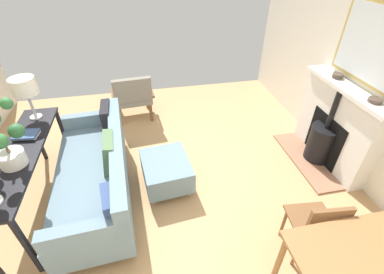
{
  "coord_description": "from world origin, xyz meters",
  "views": [
    {
      "loc": [
        0.07,
        2.45,
        2.52
      ],
      "look_at": [
        -0.42,
        0.05,
        0.71
      ],
      "focal_mm": 24.87,
      "sensor_mm": 36.0,
      "label": 1
    }
  ],
  "objects_px": {
    "book_stack": "(26,135)",
    "mantel_bowl_near": "(338,76)",
    "fireplace": "(332,130)",
    "sofa": "(98,173)",
    "mantel_bowl_far": "(375,100)",
    "dining_chair_near_fireplace": "(317,225)",
    "armchair_accent": "(133,95)",
    "table_lamp_near_end": "(24,87)",
    "ottoman": "(166,170)",
    "console_table": "(23,158)"
  },
  "relations": [
    {
      "from": "console_table",
      "to": "table_lamp_near_end",
      "type": "distance_m",
      "value": 0.83
    },
    {
      "from": "fireplace",
      "to": "dining_chair_near_fireplace",
      "type": "bearing_deg",
      "value": 51.36
    },
    {
      "from": "mantel_bowl_far",
      "to": "dining_chair_near_fireplace",
      "type": "xyz_separation_m",
      "value": [
        1.06,
        0.9,
        -0.65
      ]
    },
    {
      "from": "book_stack",
      "to": "mantel_bowl_near",
      "type": "bearing_deg",
      "value": -178.95
    },
    {
      "from": "console_table",
      "to": "armchair_accent",
      "type": "bearing_deg",
      "value": -124.07
    },
    {
      "from": "console_table",
      "to": "dining_chair_near_fireplace",
      "type": "bearing_deg",
      "value": 155.76
    },
    {
      "from": "armchair_accent",
      "to": "console_table",
      "type": "relative_size",
      "value": 0.47
    },
    {
      "from": "fireplace",
      "to": "ottoman",
      "type": "distance_m",
      "value": 2.26
    },
    {
      "from": "table_lamp_near_end",
      "to": "book_stack",
      "type": "xyz_separation_m",
      "value": [
        0.0,
        0.4,
        -0.38
      ]
    },
    {
      "from": "console_table",
      "to": "dining_chair_near_fireplace",
      "type": "distance_m",
      "value": 2.96
    },
    {
      "from": "sofa",
      "to": "dining_chair_near_fireplace",
      "type": "distance_m",
      "value": 2.35
    },
    {
      "from": "mantel_bowl_near",
      "to": "table_lamp_near_end",
      "type": "bearing_deg",
      "value": -5.01
    },
    {
      "from": "armchair_accent",
      "to": "book_stack",
      "type": "relative_size",
      "value": 3.11
    },
    {
      "from": "fireplace",
      "to": "book_stack",
      "type": "bearing_deg",
      "value": -2.95
    },
    {
      "from": "mantel_bowl_far",
      "to": "dining_chair_near_fireplace",
      "type": "bearing_deg",
      "value": 40.57
    },
    {
      "from": "sofa",
      "to": "ottoman",
      "type": "distance_m",
      "value": 0.8
    },
    {
      "from": "fireplace",
      "to": "dining_chair_near_fireplace",
      "type": "distance_m",
      "value": 1.65
    },
    {
      "from": "mantel_bowl_near",
      "to": "dining_chair_near_fireplace",
      "type": "xyz_separation_m",
      "value": [
        1.06,
        1.55,
        -0.66
      ]
    },
    {
      "from": "mantel_bowl_near",
      "to": "mantel_bowl_far",
      "type": "relative_size",
      "value": 0.91
    },
    {
      "from": "fireplace",
      "to": "console_table",
      "type": "bearing_deg",
      "value": 1.19
    },
    {
      "from": "mantel_bowl_near",
      "to": "console_table",
      "type": "xyz_separation_m",
      "value": [
        3.75,
        0.34,
        -0.45
      ]
    },
    {
      "from": "fireplace",
      "to": "ottoman",
      "type": "xyz_separation_m",
      "value": [
        2.25,
        0.06,
        -0.26
      ]
    },
    {
      "from": "mantel_bowl_far",
      "to": "book_stack",
      "type": "bearing_deg",
      "value": -8.72
    },
    {
      "from": "mantel_bowl_near",
      "to": "dining_chair_near_fireplace",
      "type": "bearing_deg",
      "value": 55.68
    },
    {
      "from": "mantel_bowl_near",
      "to": "armchair_accent",
      "type": "bearing_deg",
      "value": -27.12
    },
    {
      "from": "mantel_bowl_near",
      "to": "mantel_bowl_far",
      "type": "height_order",
      "value": "mantel_bowl_near"
    },
    {
      "from": "console_table",
      "to": "table_lamp_near_end",
      "type": "xyz_separation_m",
      "value": [
        -0.0,
        -0.67,
        0.49
      ]
    },
    {
      "from": "fireplace",
      "to": "sofa",
      "type": "relative_size",
      "value": 0.69
    },
    {
      "from": "mantel_bowl_near",
      "to": "table_lamp_near_end",
      "type": "relative_size",
      "value": 0.26
    },
    {
      "from": "table_lamp_near_end",
      "to": "book_stack",
      "type": "distance_m",
      "value": 0.55
    },
    {
      "from": "armchair_accent",
      "to": "fireplace",
      "type": "bearing_deg",
      "value": 148.28
    },
    {
      "from": "mantel_bowl_far",
      "to": "fireplace",
      "type": "bearing_deg",
      "value": -85.97
    },
    {
      "from": "armchair_accent",
      "to": "mantel_bowl_far",
      "type": "bearing_deg",
      "value": 142.82
    },
    {
      "from": "ottoman",
      "to": "book_stack",
      "type": "distance_m",
      "value": 1.6
    },
    {
      "from": "mantel_bowl_far",
      "to": "armchair_accent",
      "type": "distance_m",
      "value": 3.35
    },
    {
      "from": "sofa",
      "to": "book_stack",
      "type": "xyz_separation_m",
      "value": [
        0.68,
        -0.26,
        0.47
      ]
    },
    {
      "from": "fireplace",
      "to": "table_lamp_near_end",
      "type": "height_order",
      "value": "table_lamp_near_end"
    },
    {
      "from": "armchair_accent",
      "to": "dining_chair_near_fireplace",
      "type": "height_order",
      "value": "armchair_accent"
    },
    {
      "from": "sofa",
      "to": "armchair_accent",
      "type": "bearing_deg",
      "value": -105.22
    },
    {
      "from": "mantel_bowl_near",
      "to": "table_lamp_near_end",
      "type": "height_order",
      "value": "table_lamp_near_end"
    },
    {
      "from": "fireplace",
      "to": "sofa",
      "type": "xyz_separation_m",
      "value": [
        3.04,
        0.07,
        -0.14
      ]
    },
    {
      "from": "sofa",
      "to": "table_lamp_near_end",
      "type": "xyz_separation_m",
      "value": [
        0.68,
        -0.65,
        0.84
      ]
    },
    {
      "from": "armchair_accent",
      "to": "mantel_bowl_near",
      "type": "bearing_deg",
      "value": 152.88
    },
    {
      "from": "mantel_bowl_near",
      "to": "console_table",
      "type": "distance_m",
      "value": 3.79
    },
    {
      "from": "armchair_accent",
      "to": "table_lamp_near_end",
      "type": "height_order",
      "value": "table_lamp_near_end"
    },
    {
      "from": "fireplace",
      "to": "ottoman",
      "type": "height_order",
      "value": "fireplace"
    },
    {
      "from": "ottoman",
      "to": "fireplace",
      "type": "bearing_deg",
      "value": -178.45
    },
    {
      "from": "mantel_bowl_far",
      "to": "dining_chair_near_fireplace",
      "type": "height_order",
      "value": "mantel_bowl_far"
    },
    {
      "from": "console_table",
      "to": "book_stack",
      "type": "xyz_separation_m",
      "value": [
        0.0,
        -0.27,
        0.11
      ]
    },
    {
      "from": "book_stack",
      "to": "table_lamp_near_end",
      "type": "bearing_deg",
      "value": -90.2
    }
  ]
}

